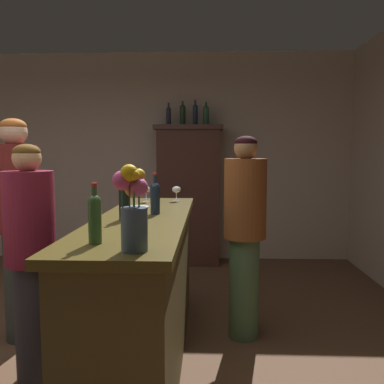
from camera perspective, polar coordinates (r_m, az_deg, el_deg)
The scene contains 17 objects.
wall_back at distance 5.70m, azimuth -8.12°, elevation 4.87°, with size 6.01×0.12×2.81m, color #BEAE9D.
bar_counter at distance 2.87m, azimuth -6.84°, elevation -13.73°, with size 0.60×2.21×1.04m.
display_cabinet at distance 5.33m, azimuth -0.45°, elevation -0.07°, with size 0.88×0.45×1.82m.
wine_bottle_syrah at distance 1.97m, azimuth -13.52°, elevation -3.33°, with size 0.06×0.06×0.29m.
wine_bottle_chardonnay at distance 2.62m, azimuth -9.56°, elevation -1.11°, with size 0.06×0.06×0.28m.
wine_bottle_rose at distance 2.83m, azimuth -5.21°, elevation -0.63°, with size 0.07×0.07×0.29m.
wine_glass_front at distance 3.56m, azimuth -2.21°, elevation 0.28°, with size 0.08×0.08×0.13m.
wine_glass_mid at distance 3.53m, azimuth -6.46°, elevation 0.18°, with size 0.07×0.07×0.14m.
flower_arrangement at distance 1.77m, azimuth -8.31°, elevation -2.08°, with size 0.15×0.14×0.38m.
cheese_plate at distance 3.18m, azimuth -7.51°, elevation -2.12°, with size 0.16×0.16×0.01m, color white.
display_bottle_left at distance 5.34m, azimuth -3.31°, elevation 10.75°, with size 0.06×0.06×0.29m.
display_bottle_midleft at distance 5.33m, azimuth -1.33°, elevation 10.95°, with size 0.08×0.08×0.33m.
display_bottle_center at distance 5.32m, azimuth 0.46°, elevation 10.98°, with size 0.06×0.06×0.33m.
display_bottle_midright at distance 5.32m, azimuth 2.00°, elevation 10.86°, with size 0.08×0.08×0.31m.
patron_in_navy at distance 3.41m, azimuth -23.40°, elevation -3.40°, with size 0.32×0.32×1.73m.
patron_by_cabinet at distance 2.78m, azimuth -21.76°, elevation -7.95°, with size 0.31×0.31×1.53m.
bartender at distance 3.21m, azimuth 7.44°, elevation -5.08°, with size 0.33×0.33×1.60m.
Camera 1 is at (1.04, -2.38, 1.48)m, focal length 37.90 mm.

